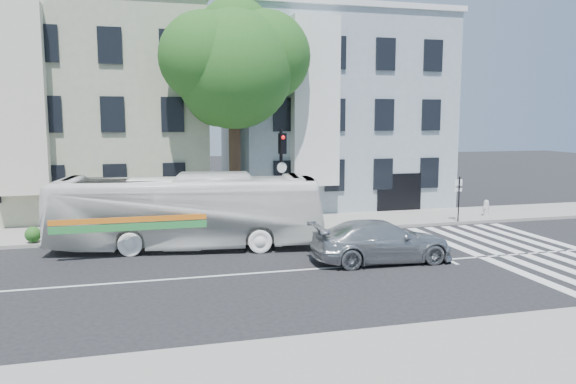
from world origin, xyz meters
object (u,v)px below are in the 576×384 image
object	(u,v)px
traffic_signal	(282,165)
fire_hydrant	(486,208)
bus	(187,211)
sedan	(382,241)

from	to	relation	value
traffic_signal	fire_hydrant	world-z (taller)	traffic_signal
bus	fire_hydrant	world-z (taller)	bus
sedan	fire_hydrant	size ratio (longest dim) A/B	6.21
bus	fire_hydrant	size ratio (longest dim) A/B	12.90
traffic_signal	fire_hydrant	size ratio (longest dim) A/B	5.64
bus	fire_hydrant	xyz separation A→B (m)	(15.70, 2.84, -0.93)
sedan	fire_hydrant	world-z (taller)	sedan
bus	sedan	size ratio (longest dim) A/B	2.08
bus	traffic_signal	xyz separation A→B (m)	(4.65, 2.88, 1.55)
sedan	fire_hydrant	xyz separation A→B (m)	(9.02, 6.83, -0.18)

